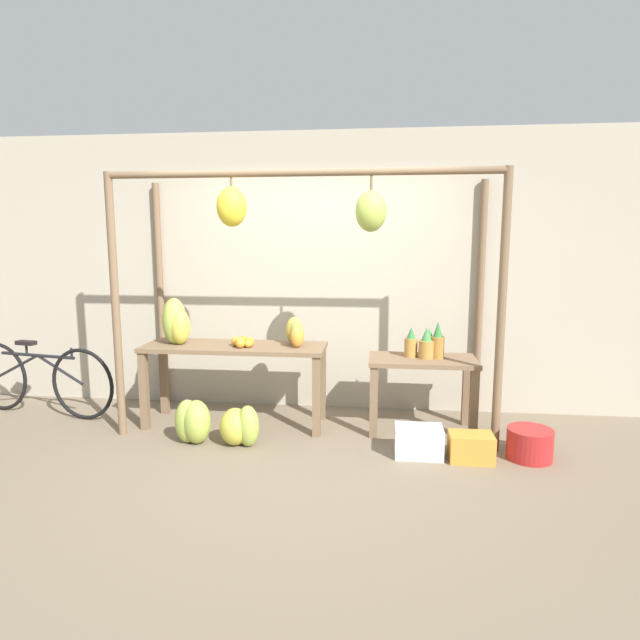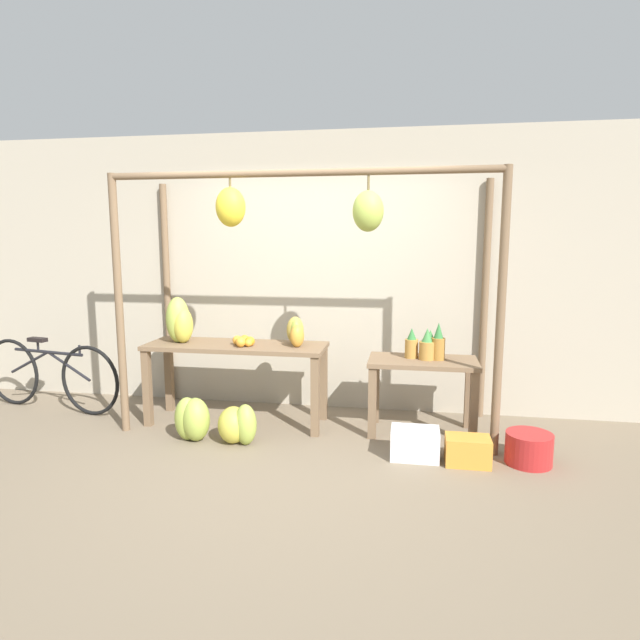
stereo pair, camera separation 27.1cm
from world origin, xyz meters
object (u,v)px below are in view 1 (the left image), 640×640
at_px(blue_bucket, 530,444).
at_px(banana_pile_ground_right, 240,426).
at_px(papaya_pile, 295,332).
at_px(banana_pile_ground_left, 193,422).
at_px(pineapple_cluster, 427,344).
at_px(fruit_crate_white, 419,441).
at_px(orange_pile, 242,342).
at_px(banana_pile_on_table, 176,323).
at_px(parked_bicycle, 39,379).
at_px(fruit_crate_purple, 471,447).

bearing_deg(blue_bucket, banana_pile_ground_right, 179.69).
bearing_deg(banana_pile_ground_right, papaya_pile, 55.87).
height_order(banana_pile_ground_left, blue_bucket, banana_pile_ground_left).
relative_size(pineapple_cluster, fruit_crate_white, 0.92).
relative_size(orange_pile, papaya_pile, 0.71).
xyz_separation_m(pineapple_cluster, banana_pile_ground_right, (-1.59, -0.56, -0.64)).
xyz_separation_m(orange_pile, papaya_pile, (0.47, 0.12, 0.08)).
height_order(banana_pile_on_table, parked_bicycle, banana_pile_on_table).
bearing_deg(parked_bicycle, pineapple_cluster, 0.03).
bearing_deg(fruit_crate_white, blue_bucket, 2.78).
relative_size(banana_pile_on_table, pineapple_cluster, 1.24).
bearing_deg(papaya_pile, blue_bucket, -16.50).
bearing_deg(pineapple_cluster, banana_pile_on_table, -178.86).
bearing_deg(papaya_pile, banana_pile_ground_right, -124.13).
bearing_deg(pineapple_cluster, orange_pile, -176.37).
height_order(banana_pile_on_table, papaya_pile, banana_pile_on_table).
relative_size(orange_pile, fruit_crate_purple, 0.71).
height_order(orange_pile, banana_pile_ground_right, orange_pile).
bearing_deg(banana_pile_ground_left, parked_bicycle, 162.60).
bearing_deg(banana_pile_on_table, papaya_pile, 3.17).
height_order(orange_pile, papaya_pile, papaya_pile).
bearing_deg(pineapple_cluster, papaya_pile, 179.23).
height_order(pineapple_cluster, banana_pile_ground_right, pineapple_cluster).
xyz_separation_m(banana_pile_on_table, papaya_pile, (1.13, 0.06, -0.08)).
distance_m(banana_pile_ground_left, papaya_pile, 1.21).
bearing_deg(fruit_crate_purple, banana_pile_ground_right, 176.87).
relative_size(banana_pile_ground_right, fruit_crate_white, 1.09).
height_order(fruit_crate_white, fruit_crate_purple, fruit_crate_white).
distance_m(banana_pile_on_table, banana_pile_ground_right, 1.20).
xyz_separation_m(blue_bucket, fruit_crate_purple, (-0.47, -0.09, -0.01)).
distance_m(pineapple_cluster, fruit_crate_white, 0.92).
height_order(banana_pile_ground_left, fruit_crate_white, banana_pile_ground_left).
bearing_deg(banana_pile_on_table, blue_bucket, -9.60).
xyz_separation_m(orange_pile, fruit_crate_white, (1.58, -0.51, -0.69)).
xyz_separation_m(pineapple_cluster, blue_bucket, (0.79, -0.57, -0.68)).
relative_size(parked_bicycle, fruit_crate_purple, 4.97).
bearing_deg(fruit_crate_purple, blue_bucket, 10.94).
height_order(orange_pile, fruit_crate_purple, orange_pile).
distance_m(pineapple_cluster, banana_pile_ground_left, 2.17).
xyz_separation_m(blue_bucket, parked_bicycle, (-4.57, 0.57, 0.25)).
height_order(papaya_pile, fruit_crate_purple, papaya_pile).
relative_size(orange_pile, banana_pile_ground_right, 0.58).
xyz_separation_m(orange_pile, blue_bucket, (2.47, -0.47, -0.69)).
distance_m(banana_pile_ground_right, papaya_pile, 1.00).
bearing_deg(papaya_pile, banana_pile_ground_left, -144.36).
relative_size(pineapple_cluster, blue_bucket, 0.98).
relative_size(orange_pile, fruit_crate_white, 0.64).
xyz_separation_m(banana_pile_ground_left, blue_bucket, (2.79, -0.01, -0.07)).
bearing_deg(fruit_crate_white, banana_pile_on_table, 165.71).
distance_m(fruit_crate_white, parked_bicycle, 3.75).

